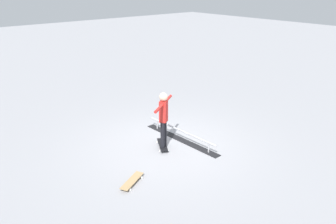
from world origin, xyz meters
The scene contains 5 objects.
ground_plane centered at (0.00, 0.00, 0.00)m, with size 60.00×60.00×0.00m, color #9E9EA3.
grind_rail centered at (0.03, -0.54, 0.14)m, with size 2.82×0.34×0.32m.
skater_main centered at (-0.09, 0.21, 0.95)m, with size 0.77×1.15×1.63m.
skateboard_main centered at (0.02, 0.17, 0.07)m, with size 0.79×0.58×0.09m.
loose_skateboard_natural centered at (-0.94, 1.86, 0.07)m, with size 0.54×0.80×0.09m.
Camera 1 is at (-6.55, 5.54, 4.37)m, focal length 36.36 mm.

